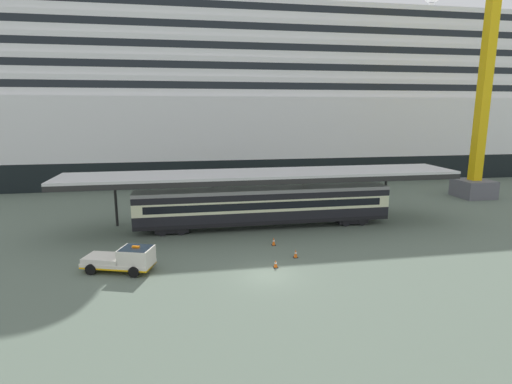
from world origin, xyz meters
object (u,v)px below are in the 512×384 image
at_px(train_carriage, 264,205).
at_px(traffic_cone_mid, 274,241).
at_px(cruise_ship, 202,102).
at_px(service_truck, 125,259).
at_px(traffic_cone_far, 296,254).
at_px(dockside_crane, 490,66).
at_px(traffic_cone_near, 276,264).

distance_m(train_carriage, traffic_cone_mid, 5.99).
bearing_deg(cruise_ship, traffic_cone_mid, -84.37).
relative_size(train_carriage, service_truck, 4.64).
relative_size(traffic_cone_mid, traffic_cone_far, 1.07).
distance_m(cruise_ship, dockside_crane, 44.36).
bearing_deg(traffic_cone_far, dockside_crane, 30.61).
xyz_separation_m(service_truck, dockside_crane, (44.33, 18.82, 16.53)).
relative_size(traffic_cone_near, dockside_crane, 0.01).
distance_m(traffic_cone_near, traffic_cone_far, 2.75).
height_order(traffic_cone_mid, dockside_crane, dockside_crane).
relative_size(train_carriage, traffic_cone_near, 41.99).
bearing_deg(dockside_crane, service_truck, -156.99).
xyz_separation_m(train_carriage, dockside_crane, (31.81, 9.39, 15.21)).
distance_m(train_carriage, dockside_crane, 36.49).
bearing_deg(traffic_cone_mid, cruise_ship, 95.63).
height_order(cruise_ship, service_truck, cruise_ship).
bearing_deg(cruise_ship, traffic_cone_far, -83.37).
distance_m(traffic_cone_mid, dockside_crane, 39.38).
xyz_separation_m(cruise_ship, traffic_cone_mid, (3.99, -40.46, -12.80)).
height_order(train_carriage, traffic_cone_mid, train_carriage).
bearing_deg(traffic_cone_mid, train_carriage, 87.12).
bearing_deg(train_carriage, traffic_cone_near, -96.77).
height_order(train_carriage, dockside_crane, dockside_crane).
bearing_deg(dockside_crane, train_carriage, -163.56).
bearing_deg(cruise_ship, dockside_crane, -35.16).
bearing_deg(traffic_cone_far, service_truck, -177.94).
height_order(traffic_cone_near, traffic_cone_mid, traffic_cone_mid).
xyz_separation_m(traffic_cone_mid, traffic_cone_far, (1.09, -3.30, -0.03)).
bearing_deg(traffic_cone_mid, service_truck, -162.83).
height_order(traffic_cone_mid, traffic_cone_far, traffic_cone_mid).
height_order(traffic_cone_far, dockside_crane, dockside_crane).
distance_m(cruise_ship, traffic_cone_near, 47.44).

